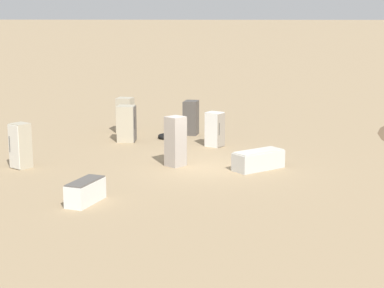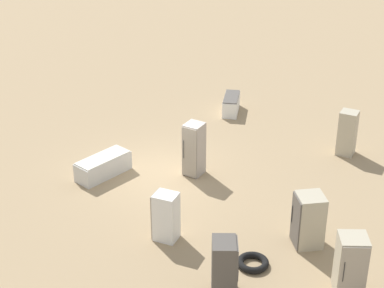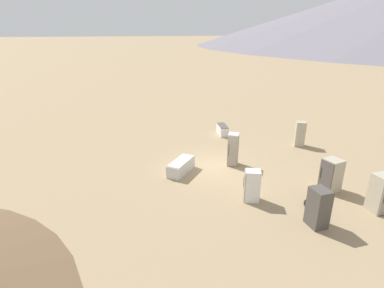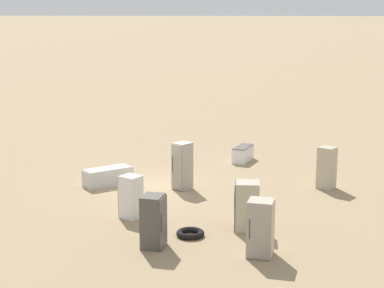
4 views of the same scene
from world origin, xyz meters
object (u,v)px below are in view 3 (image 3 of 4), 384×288
(discarded_fridge_1, at_px, (252,186))
(scrap_tire, at_px, (314,204))
(discarded_fridge_0, at_px, (181,166))
(discarded_fridge_4, at_px, (318,208))
(discarded_fridge_7, at_px, (233,149))
(discarded_fridge_2, at_px, (300,134))
(discarded_fridge_6, at_px, (381,194))
(discarded_fridge_3, at_px, (331,175))
(discarded_fridge_5, at_px, (222,130))

(discarded_fridge_1, xyz_separation_m, scrap_tire, (1.58, 2.16, -0.63))
(discarded_fridge_0, xyz_separation_m, scrap_tire, (5.50, 3.85, -0.25))
(discarded_fridge_0, bearing_deg, discarded_fridge_4, 164.18)
(scrap_tire, bearing_deg, discarded_fridge_7, -170.77)
(discarded_fridge_4, bearing_deg, discarded_fridge_1, -146.73)
(discarded_fridge_1, height_order, discarded_fridge_4, discarded_fridge_4)
(discarded_fridge_4, bearing_deg, discarded_fridge_7, -172.59)
(discarded_fridge_2, height_order, discarded_fridge_7, discarded_fridge_7)
(discarded_fridge_6, bearing_deg, discarded_fridge_3, -69.36)
(discarded_fridge_7, bearing_deg, discarded_fridge_1, 108.94)
(discarded_fridge_1, bearing_deg, discarded_fridge_6, -93.45)
(discarded_fridge_5, relative_size, discarded_fridge_7, 0.86)
(discarded_fridge_2, bearing_deg, discarded_fridge_0, -142.96)
(discarded_fridge_4, distance_m, discarded_fridge_7, 6.18)
(discarded_fridge_1, distance_m, discarded_fridge_4, 2.84)
(discarded_fridge_0, bearing_deg, scrap_tire, 175.34)
(discarded_fridge_3, height_order, discarded_fridge_7, discarded_fridge_7)
(discarded_fridge_1, distance_m, discarded_fridge_5, 9.18)
(discarded_fridge_1, relative_size, discarded_fridge_7, 0.79)
(discarded_fridge_5, bearing_deg, discarded_fridge_1, -95.70)
(discarded_fridge_6, distance_m, discarded_fridge_7, 7.18)
(scrap_tire, bearing_deg, discarded_fridge_5, 172.12)
(discarded_fridge_5, xyz_separation_m, scrap_tire, (10.03, -1.39, -0.25))
(discarded_fridge_7, bearing_deg, scrap_tire, 138.29)
(discarded_fridge_0, relative_size, discarded_fridge_4, 1.24)
(discarded_fridge_3, relative_size, discarded_fridge_6, 0.96)
(discarded_fridge_0, relative_size, discarded_fridge_6, 1.19)
(discarded_fridge_2, distance_m, discarded_fridge_4, 8.92)
(discarded_fridge_2, distance_m, discarded_fridge_3, 5.92)
(discarded_fridge_0, xyz_separation_m, discarded_fridge_5, (-4.53, 5.24, 0.00))
(discarded_fridge_1, bearing_deg, discarded_fridge_5, 8.28)
(discarded_fridge_0, height_order, discarded_fridge_5, discarded_fridge_5)
(discarded_fridge_0, xyz_separation_m, discarded_fridge_6, (6.86, 5.97, 0.48))
(discarded_fridge_2, relative_size, discarded_fridge_7, 0.89)
(discarded_fridge_3, height_order, scrap_tire, discarded_fridge_3)
(discarded_fridge_7, bearing_deg, discarded_fridge_3, 159.05)
(discarded_fridge_3, height_order, discarded_fridge_5, discarded_fridge_3)
(discarded_fridge_4, bearing_deg, discarded_fridge_6, 92.01)
(discarded_fridge_1, bearing_deg, discarded_fridge_7, 10.92)
(discarded_fridge_6, bearing_deg, discarded_fridge_0, -39.43)
(discarded_fridge_3, xyz_separation_m, scrap_tire, (0.76, -1.71, -0.69))
(discarded_fridge_4, relative_size, scrap_tire, 1.81)
(discarded_fridge_1, relative_size, discarded_fridge_4, 0.92)
(discarded_fridge_5, bearing_deg, discarded_fridge_7, -97.59)
(discarded_fridge_6, relative_size, scrap_tire, 1.89)
(discarded_fridge_0, height_order, discarded_fridge_6, discarded_fridge_6)
(discarded_fridge_6, bearing_deg, discarded_fridge_4, 2.90)
(discarded_fridge_0, bearing_deg, discarded_fridge_5, -88.77)
(discarded_fridge_1, distance_m, scrap_tire, 2.75)
(discarded_fridge_1, relative_size, scrap_tire, 1.67)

